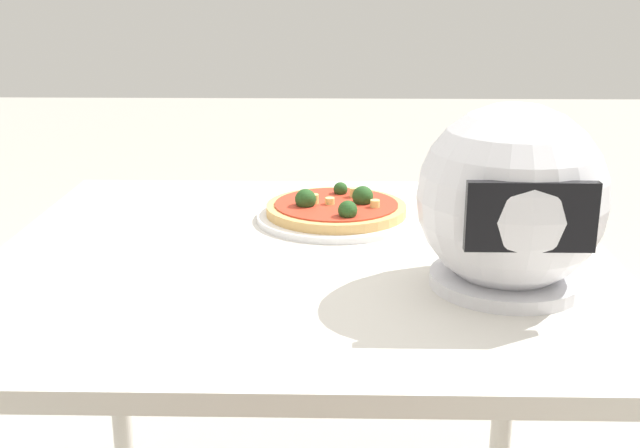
% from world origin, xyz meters
% --- Properties ---
extents(dining_table, '(1.04, 0.97, 0.76)m').
position_xyz_m(dining_table, '(0.00, 0.00, 0.67)').
color(dining_table, beige).
rests_on(dining_table, ground).
extents(pizza_plate, '(0.31, 0.31, 0.01)m').
position_xyz_m(pizza_plate, '(-0.06, -0.19, 0.76)').
color(pizza_plate, white).
rests_on(pizza_plate, dining_table).
extents(pizza, '(0.27, 0.27, 0.05)m').
position_xyz_m(pizza, '(-0.06, -0.19, 0.78)').
color(pizza, tan).
rests_on(pizza, pizza_plate).
extents(motorcycle_helmet, '(0.28, 0.28, 0.28)m').
position_xyz_m(motorcycle_helmet, '(-0.31, 0.15, 0.89)').
color(motorcycle_helmet, silver).
rests_on(motorcycle_helmet, dining_table).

